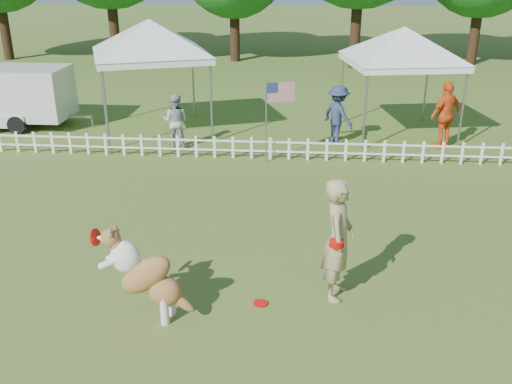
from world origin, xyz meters
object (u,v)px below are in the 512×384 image
Objects in this scene: dog at (147,275)px; spectator_c at (446,115)px; canopy_tent_left at (153,79)px; spectator_b at (338,115)px; frisbee_on_turf at (261,303)px; canopy_tent_right at (399,83)px; flag_pole at (266,123)px; spectator_a at (176,121)px; handler at (338,240)px; cargo_trailer at (13,96)px.

spectator_c is (6.19, 8.81, 0.24)m from dog.
canopy_tent_left is 1.96× the size of spectator_b.
frisbee_on_turf is 8.68m from spectator_b.
canopy_tent_right is 1.77m from spectator_c.
spectator_a is (-2.62, 1.15, -0.31)m from flag_pole.
canopy_tent_left reaches higher than flag_pole.
spectator_b is (0.41, 8.14, -0.15)m from handler.
dog is 0.43× the size of canopy_tent_left.
spectator_a is 7.56m from spectator_c.
dog is at bearing 105.84° from spectator_a.
canopy_tent_left is 1.74× the size of spectator_c.
spectator_c is (2.97, -0.14, 0.10)m from spectator_b.
dog is at bearing 18.99° from spectator_c.
frisbee_on_turf is at bearing 115.86° from handler.
canopy_tent_right is at bearing 72.81° from dog.
canopy_tent_left is (-5.11, 8.86, 0.66)m from handler.
canopy_tent_left reaches higher than cargo_trailer.
frisbee_on_turf is 0.11× the size of flag_pole.
canopy_tent_left is at bearing -49.91° from spectator_a.
spectator_c reaches higher than frisbee_on_turf.
spectator_b is at bearing -164.26° from spectator_a.
dog is 0.93× the size of spectator_a.
spectator_c is (1.15, -1.20, -0.61)m from canopy_tent_right.
cargo_trailer is at bearing 134.22° from dog.
canopy_tent_right is (3.40, 9.55, 1.55)m from frisbee_on_turf.
flag_pole is at bearing 22.73° from handler.
handler is at bearing -80.67° from canopy_tent_left.
spectator_a is at bearing -77.15° from canopy_tent_left.
flag_pole reaches higher than spectator_c.
canopy_tent_right is at bearing 70.39° from frisbee_on_turf.
spectator_a is (-1.34, 8.22, 0.05)m from dog.
canopy_tent_right is (7.35, 0.34, -0.09)m from canopy_tent_left.
spectator_c is at bearing -133.22° from spectator_b.
spectator_b is at bearing 79.76° from dog.
dog reaches higher than frisbee_on_turf.
cargo_trailer is 8.70m from flag_pole.
spectator_b is (3.22, 8.95, 0.14)m from dog.
spectator_c is (13.10, -1.18, -0.00)m from cargo_trailer.
cargo_trailer reaches higher than spectator_a.
frisbee_on_turf is 0.05× the size of cargo_trailer.
spectator_a reaches higher than dog.
dog is 12.15m from cargo_trailer.
canopy_tent_right is 1.65× the size of spectator_c.
spectator_a is (-4.15, 7.40, -0.23)m from handler.
spectator_b is at bearing -159.89° from canopy_tent_right.
flag_pole is at bearing 93.09° from frisbee_on_turf.
canopy_tent_right is at bearing 15.00° from flag_pole.
canopy_tent_right is (5.04, 10.01, 0.85)m from dog.
spectator_c is at bearing -56.41° from canopy_tent_right.
cargo_trailer reaches higher than dog.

